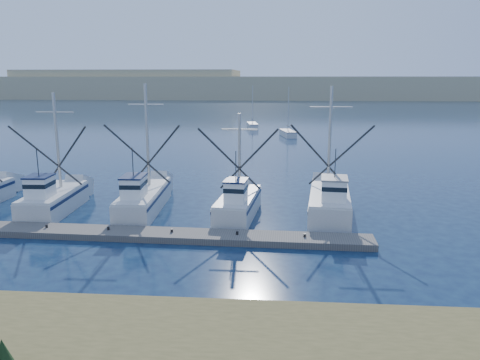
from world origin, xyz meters
The scene contains 6 objects.
ground centered at (0.00, 0.00, 0.00)m, with size 500.00×500.00×0.00m, color #0C1936.
floating_dock centered at (-9.98, 6.08, 0.20)m, with size 30.16×2.01×0.40m, color #5D5954.
dune_ridge centered at (0.00, 210.00, 5.00)m, with size 360.00×60.00×10.00m, color tan.
trawler_fleet centered at (-9.50, 11.17, 0.99)m, with size 29.51×9.05×9.17m.
sailboat_near centered at (1.15, 57.23, 0.50)m, with size 2.83×6.13×8.10m.
sailboat_far centered at (-5.42, 69.83, 0.50)m, with size 2.55×6.13×8.10m.
Camera 1 is at (-0.75, -20.62, 9.58)m, focal length 35.00 mm.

